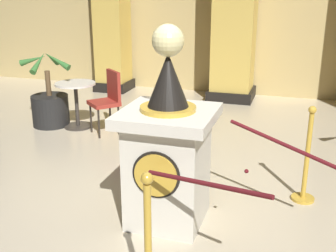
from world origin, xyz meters
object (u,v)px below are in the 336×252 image
at_px(potted_palm_left, 50,106).
at_px(cafe_table, 76,99).
at_px(cafe_chair_red, 108,97).
at_px(stanchion_far, 306,168).
at_px(pedestal_clock, 168,152).

height_order(potted_palm_left, cafe_table, potted_palm_left).
relative_size(cafe_table, cafe_chair_red, 0.76).
bearing_deg(stanchion_far, potted_palm_left, 160.01).
height_order(pedestal_clock, cafe_table, pedestal_clock).
bearing_deg(potted_palm_left, cafe_chair_red, -2.96).
bearing_deg(cafe_table, cafe_chair_red, -8.84).
distance_m(stanchion_far, cafe_chair_red, 3.19).
bearing_deg(pedestal_clock, cafe_table, 134.35).
xyz_separation_m(potted_palm_left, cafe_chair_red, (1.06, -0.06, 0.24)).
bearing_deg(pedestal_clock, cafe_chair_red, 126.68).
distance_m(pedestal_clock, stanchion_far, 1.52).
xyz_separation_m(pedestal_clock, cafe_table, (-2.23, 2.28, -0.24)).
bearing_deg(cafe_table, stanchion_far, -22.94).
xyz_separation_m(pedestal_clock, stanchion_far, (1.24, 0.81, -0.35)).
relative_size(potted_palm_left, cafe_chair_red, 1.28).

